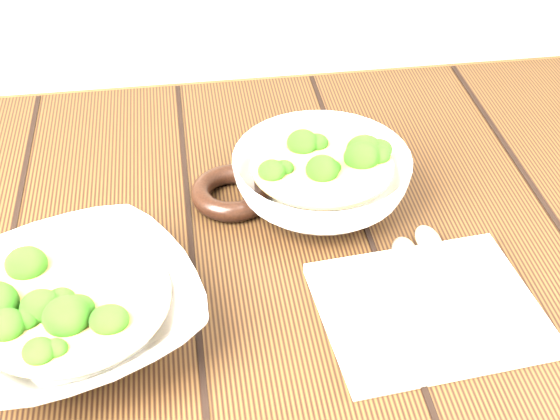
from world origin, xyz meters
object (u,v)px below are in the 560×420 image
at_px(table, 218,341).
at_px(soup_bowl_back, 321,178).
at_px(napkin, 429,309).
at_px(trivet, 232,193).
at_px(soup_bowl_front, 73,310).

height_order(table, soup_bowl_back, soup_bowl_back).
bearing_deg(soup_bowl_back, napkin, -69.17).
height_order(table, napkin, napkin).
relative_size(table, soup_bowl_back, 5.01).
distance_m(trivet, napkin, 0.28).
bearing_deg(table, trivet, 73.49).
bearing_deg(soup_bowl_back, trivet, 170.36).
distance_m(table, trivet, 0.18).
bearing_deg(trivet, napkin, -50.15).
bearing_deg(trivet, table, -106.51).
height_order(table, trivet, trivet).
height_order(soup_bowl_front, soup_bowl_back, soup_bowl_back).
relative_size(soup_bowl_back, trivet, 2.43).
distance_m(table, soup_bowl_front, 0.22).
bearing_deg(table, soup_bowl_front, -150.82).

